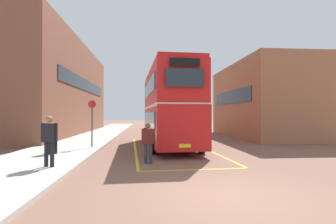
% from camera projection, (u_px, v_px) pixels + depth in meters
% --- Properties ---
extents(ground_plane, '(135.60, 135.60, 0.00)m').
position_uv_depth(ground_plane, '(171.00, 140.00, 20.75)').
color(ground_plane, brown).
extents(sidewalk_left, '(4.00, 57.60, 0.14)m').
position_uv_depth(sidewalk_left, '(93.00, 137.00, 22.60)').
color(sidewalk_left, '#B2ADA3').
rests_on(sidewalk_left, ground).
extents(brick_building_left, '(6.59, 22.72, 9.01)m').
position_uv_depth(brick_building_left, '(53.00, 89.00, 26.59)').
color(brick_building_left, brown).
rests_on(brick_building_left, ground).
extents(depot_building_right, '(6.33, 12.16, 6.35)m').
position_uv_depth(depot_building_right, '(265.00, 101.00, 23.50)').
color(depot_building_right, '#9E6647').
rests_on(depot_building_right, ground).
extents(double_decker_bus, '(3.19, 10.19, 4.75)m').
position_uv_depth(double_decker_bus, '(168.00, 106.00, 16.45)').
color(double_decker_bus, black).
rests_on(double_decker_bus, ground).
extents(single_deck_bus, '(2.79, 8.45, 3.02)m').
position_uv_depth(single_deck_bus, '(185.00, 117.00, 37.53)').
color(single_deck_bus, black).
rests_on(single_deck_bus, ground).
extents(pedestrian_boarding, '(0.54, 0.35, 1.65)m').
position_uv_depth(pedestrian_boarding, '(148.00, 140.00, 10.70)').
color(pedestrian_boarding, '#2D2D38').
rests_on(pedestrian_boarding, ground).
extents(pedestrian_waiting_near, '(0.59, 0.34, 1.81)m').
position_uv_depth(pedestrian_waiting_near, '(49.00, 137.00, 9.34)').
color(pedestrian_waiting_near, black).
rests_on(pedestrian_waiting_near, sidewalk_left).
extents(litter_bin, '(0.51, 0.51, 0.97)m').
position_uv_depth(litter_bin, '(52.00, 143.00, 12.42)').
color(litter_bin, black).
rests_on(litter_bin, sidewalk_left).
extents(bus_stop_sign, '(0.44, 0.08, 2.66)m').
position_uv_depth(bus_stop_sign, '(92.00, 119.00, 15.03)').
color(bus_stop_sign, '#4C4C51').
rests_on(bus_stop_sign, sidewalk_left).
extents(bay_marking_yellow, '(4.83, 12.30, 0.01)m').
position_uv_depth(bay_marking_yellow, '(172.00, 150.00, 14.55)').
color(bay_marking_yellow, gold).
rests_on(bay_marking_yellow, ground).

